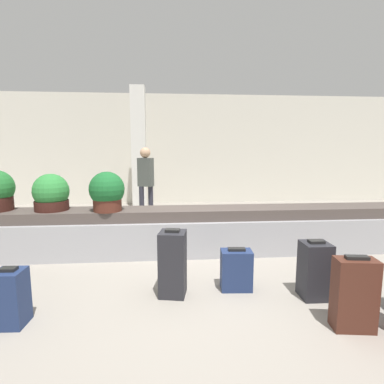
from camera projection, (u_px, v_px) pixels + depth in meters
name	position (u px, v px, depth m)	size (l,w,h in m)	color
ground_plane	(200.00, 287.00, 3.48)	(18.00, 18.00, 0.00)	gray
back_wall	(180.00, 149.00, 8.91)	(18.00, 0.06, 3.20)	beige
carousel	(192.00, 231.00, 4.64)	(8.39, 0.72, 0.69)	#9E9EA3
pillar	(139.00, 149.00, 7.82)	(0.37, 0.37, 3.20)	silver
suitcase_0	(173.00, 263.00, 3.24)	(0.32, 0.32, 0.74)	#232328
suitcase_1	(11.00, 298.00, 2.68)	(0.26, 0.25, 0.54)	navy
suitcase_2	(236.00, 270.00, 3.39)	(0.36, 0.24, 0.49)	navy
suitcase_3	(354.00, 294.00, 2.62)	(0.37, 0.24, 0.67)	#472319
suitcase_4	(315.00, 270.00, 3.19)	(0.29, 0.28, 0.64)	#232328
potted_plant_1	(107.00, 192.00, 4.34)	(0.51, 0.51, 0.58)	#4C2319
potted_plant_2	(51.00, 194.00, 4.41)	(0.51, 0.51, 0.54)	#381914
traveler_0	(146.00, 178.00, 6.59)	(0.37, 0.30, 1.64)	#282833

